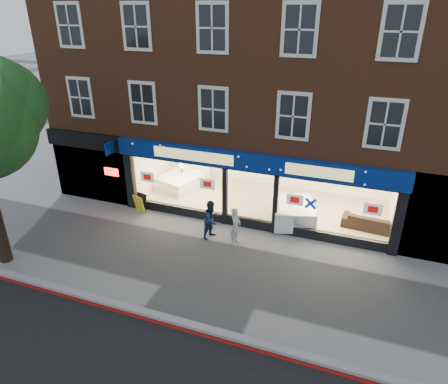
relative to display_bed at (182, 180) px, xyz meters
The scene contains 12 objects.
ground 7.03m from the display_bed, 52.62° to the right, with size 120.00×120.00×0.00m, color gray.
kerb_line 9.68m from the display_bed, 63.85° to the right, with size 60.00×0.10×0.01m, color #8C0A07.
kerb_stone 9.49m from the display_bed, 63.32° to the right, with size 60.00×0.25×0.12m, color gray.
showroom_floor 4.29m from the display_bed, ahead, with size 11.00×4.50×0.10m, color tan.
building 7.65m from the display_bed, 17.74° to the left, with size 19.00×8.26×10.30m.
display_bed is the anchor object (origin of this frame).
bedside_table 0.36m from the display_bed, 113.04° to the left, with size 0.45×0.45×0.55m, color brown.
mattress_stack 6.07m from the display_bed, 15.06° to the right, with size 2.18×2.46×0.81m.
sofa 8.92m from the display_bed, ahead, with size 2.07×0.81×0.61m, color black.
a_board 2.95m from the display_bed, 102.54° to the right, with size 0.55×0.35×0.84m, color gold.
pedestrian_grey 5.69m from the display_bed, 43.29° to the right, with size 0.55×0.36×1.52m, color #A9ACB1.
pedestrian_blue 4.88m from the display_bed, 50.41° to the right, with size 0.77×0.60×1.58m, color #16263F.
Camera 1 is at (4.00, -10.70, 8.29)m, focal length 32.00 mm.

